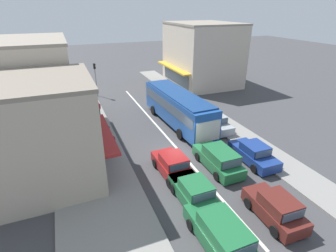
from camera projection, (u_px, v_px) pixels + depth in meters
The scene contains 21 objects.
ground_plane at pixel (181, 153), 20.89m from camera, with size 140.00×140.00×0.00m, color #3F3F42.
lane_centre_line at pixel (163, 132), 24.26m from camera, with size 0.20×28.00×0.01m, color silver.
sidewalk_left at pixel (85, 135), 23.59m from camera, with size 5.20×44.00×0.14m, color gray.
kerb_right at pixel (210, 115), 28.04m from camera, with size 2.80×44.00×0.12m, color gray.
shopfront_corner_near at pixel (31, 134), 16.21m from camera, with size 8.89×7.16×6.87m.
shopfront_mid_block at pixel (35, 88), 23.03m from camera, with size 7.10×9.22×8.26m.
building_right_far at pixel (202, 54), 38.01m from camera, with size 9.38×10.46×8.62m.
city_bus at pixel (178, 106), 25.19m from camera, with size 3.06×10.95×3.23m.
hatchback_adjacent_lane_lead at pixel (275, 208), 14.15m from camera, with size 1.93×3.76×1.54m.
wagon_behind_bus_near at pixel (219, 159), 18.65m from camera, with size 1.95×4.50×1.58m.
sedan_queue_far_back at pixel (195, 193), 15.34m from camera, with size 1.93×4.22×1.47m.
wagon_adjacent_lane_trail at pixel (221, 234), 12.50m from camera, with size 1.97×4.52×1.58m.
sedan_queue_gap_filler at pixel (173, 166), 18.01m from camera, with size 1.99×4.25×1.47m.
parked_sedan_kerb_front at pixel (254, 154), 19.48m from camera, with size 1.94×4.22×1.47m.
parked_sedan_kerb_second at pixel (215, 123), 24.64m from camera, with size 1.91×4.21×1.47m.
parked_sedan_kerb_third at pixel (187, 106), 28.90m from camera, with size 1.99×4.25×1.47m.
parked_wagon_kerb_rear at pixel (170, 91), 33.76m from camera, with size 1.99×4.53×1.58m.
traffic_light_downstreet at pixel (95, 74), 33.00m from camera, with size 0.33×0.24×4.20m.
pedestrian_with_handbag_near at pixel (107, 132), 21.86m from camera, with size 0.65×0.37×1.63m.
pedestrian_browsing_midblock at pixel (98, 108), 26.94m from camera, with size 0.61×0.49×1.63m.
pedestrian_far_walker at pixel (112, 142), 20.31m from camera, with size 0.44×0.42×1.63m.
Camera 1 is at (-7.76, -16.37, 10.66)m, focal length 28.00 mm.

